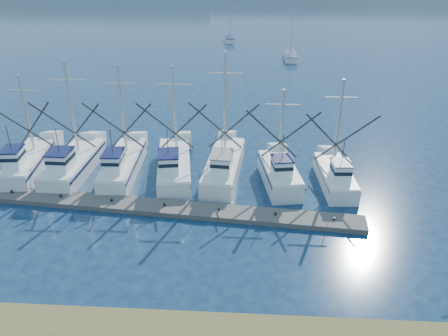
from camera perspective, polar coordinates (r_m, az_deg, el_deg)
The scene contains 5 objects.
ground at distance 26.53m, azimuth 7.14°, elevation -13.42°, with size 500.00×500.00×0.00m, color #0D1D3B.
floating_dock at distance 32.06m, azimuth -7.77°, elevation -5.19°, with size 28.43×1.90×0.38m, color #58544F.
trawler_fleet at distance 36.14m, azimuth -7.83°, elevation 0.10°, with size 28.22×9.29×9.94m.
sailboat_near at distance 77.76m, azimuth 8.65°, elevation 14.22°, with size 1.94×6.48×8.10m.
sailboat_far at distance 92.08m, azimuth 0.77°, elevation 16.46°, with size 2.13×4.81×8.10m.
Camera 1 is at (-2.00, -20.24, 17.04)m, focal length 35.00 mm.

